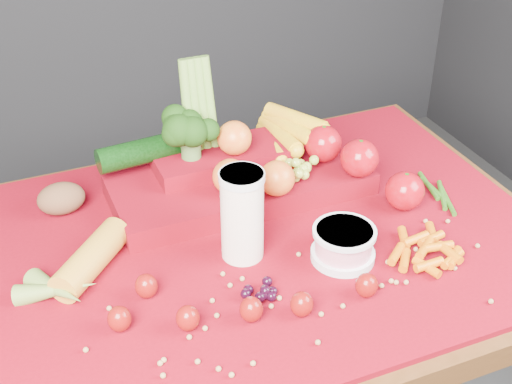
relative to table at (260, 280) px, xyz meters
name	(u,v)px	position (x,y,z in m)	size (l,w,h in m)	color
table	(260,280)	(0.00, 0.00, 0.00)	(1.10, 0.80, 0.75)	#371F0C
red_cloth	(260,239)	(0.00, 0.00, 0.10)	(1.05, 0.75, 0.01)	#6B030F
milk_glass	(242,212)	(-0.05, -0.04, 0.20)	(0.08, 0.08, 0.17)	silver
yogurt_bowl	(344,243)	(0.11, -0.12, 0.14)	(0.12, 0.12, 0.06)	silver
strawberry_scatter	(230,302)	(-0.13, -0.17, 0.13)	(0.44, 0.18, 0.05)	maroon
dark_grape_cluster	(260,292)	(-0.07, -0.16, 0.12)	(0.06, 0.05, 0.03)	black
soybean_scatter	(307,301)	(0.00, -0.20, 0.11)	(0.84, 0.24, 0.01)	#A07745
corn_ear	(67,280)	(-0.36, -0.01, 0.13)	(0.28, 0.26, 0.06)	#C18522
potato	(61,199)	(-0.33, 0.22, 0.14)	(0.09, 0.07, 0.06)	#4E3520
baby_carrot_pile	(421,247)	(0.25, -0.16, 0.12)	(0.17, 0.17, 0.03)	#C15A06
green_bean_pile	(445,191)	(0.41, -0.01, 0.11)	(0.14, 0.12, 0.01)	#275613
produce_mound	(250,166)	(0.04, 0.15, 0.17)	(0.59, 0.36, 0.27)	#6B030F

